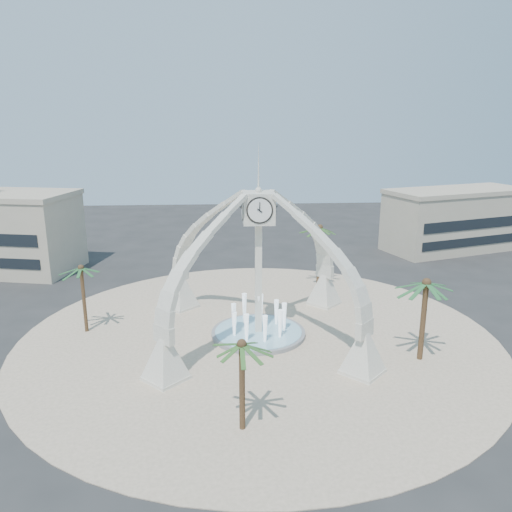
{
  "coord_description": "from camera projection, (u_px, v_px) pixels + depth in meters",
  "views": [
    {
      "loc": [
        -2.82,
        -39.25,
        17.74
      ],
      "look_at": [
        -0.07,
        2.0,
        6.51
      ],
      "focal_mm": 35.0,
      "sensor_mm": 36.0,
      "label": 1
    }
  ],
  "objects": [
    {
      "name": "building_ne",
      "position": [
        456.0,
        219.0,
        70.38
      ],
      "size": [
        21.87,
        14.17,
        8.6
      ],
      "rotation": [
        0.0,
        0.0,
        0.31
      ],
      "color": "#B8A790",
      "rests_on": "ground"
    },
    {
      "name": "fountain",
      "position": [
        258.0,
        332.0,
        42.55
      ],
      "size": [
        8.0,
        8.0,
        3.62
      ],
      "color": "gray",
      "rests_on": "ground"
    },
    {
      "name": "ground",
      "position": [
        258.0,
        335.0,
        42.62
      ],
      "size": [
        140.0,
        140.0,
        0.0
      ],
      "primitive_type": "plane",
      "color": "#282828",
      "rests_on": "ground"
    },
    {
      "name": "clock_tower",
      "position": [
        258.0,
        263.0,
        40.92
      ],
      "size": [
        17.94,
        17.94,
        16.3
      ],
      "color": "silver",
      "rests_on": "ground"
    },
    {
      "name": "palm_north",
      "position": [
        320.0,
        228.0,
        53.27
      ],
      "size": [
        5.5,
        5.5,
        7.52
      ],
      "rotation": [
        0.0,
        0.0,
        0.4
      ],
      "color": "brown",
      "rests_on": "ground"
    },
    {
      "name": "palm_west",
      "position": [
        81.0,
        269.0,
        41.9
      ],
      "size": [
        3.86,
        3.86,
        6.43
      ],
      "rotation": [
        0.0,
        0.0,
        -0.18
      ],
      "color": "brown",
      "rests_on": "ground"
    },
    {
      "name": "palm_east",
      "position": [
        427.0,
        284.0,
        36.77
      ],
      "size": [
        5.8,
        5.8,
        7.02
      ],
      "rotation": [
        0.0,
        0.0,
        0.43
      ],
      "color": "brown",
      "rests_on": "ground"
    },
    {
      "name": "plaza",
      "position": [
        258.0,
        335.0,
        42.61
      ],
      "size": [
        40.0,
        40.0,
        0.06
      ],
      "primitive_type": "cylinder",
      "color": "beige",
      "rests_on": "ground"
    },
    {
      "name": "palm_south",
      "position": [
        242.0,
        346.0,
        28.27
      ],
      "size": [
        4.86,
        4.86,
        6.2
      ],
      "rotation": [
        0.0,
        0.0,
        0.42
      ],
      "color": "brown",
      "rests_on": "ground"
    }
  ]
}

